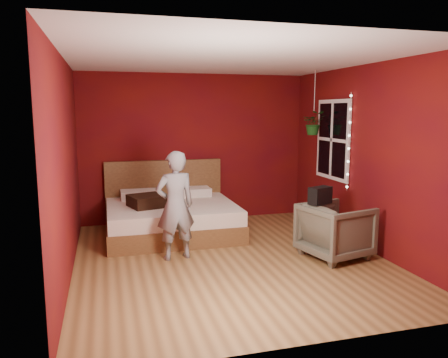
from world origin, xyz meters
TOP-DOWN VIEW (x-y plane):
  - floor at (0.00, 0.00)m, footprint 4.50×4.50m
  - room_walls at (0.00, 0.00)m, footprint 4.04×4.54m
  - window at (1.97, 0.90)m, footprint 0.05×0.97m
  - fairy_lights at (1.94, 0.37)m, footprint 0.04×0.04m
  - bed at (-0.58, 1.44)m, footprint 2.01×1.71m
  - person at (-0.69, 0.22)m, footprint 0.58×0.43m
  - armchair at (1.39, -0.29)m, footprint 0.97×0.95m
  - handbag at (1.18, -0.23)m, footprint 0.36×0.27m
  - throw_pillow at (-0.96, 1.26)m, footprint 0.62×0.62m
  - hanging_plant at (1.76, 1.18)m, footprint 0.44×0.42m

SIDE VIEW (x-z plane):
  - floor at x=0.00m, z-range 0.00..0.00m
  - bed at x=-0.58m, z-range -0.27..0.84m
  - armchair at x=1.39m, z-range 0.00..0.73m
  - throw_pillow at x=-0.96m, z-range 0.50..0.68m
  - person at x=-0.69m, z-range 0.00..1.45m
  - handbag at x=1.18m, z-range 0.73..0.96m
  - fairy_lights at x=1.94m, z-range 0.77..2.22m
  - window at x=1.97m, z-range 0.87..2.14m
  - room_walls at x=0.00m, z-range 0.37..2.99m
  - hanging_plant at x=1.76m, z-range 1.24..2.28m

